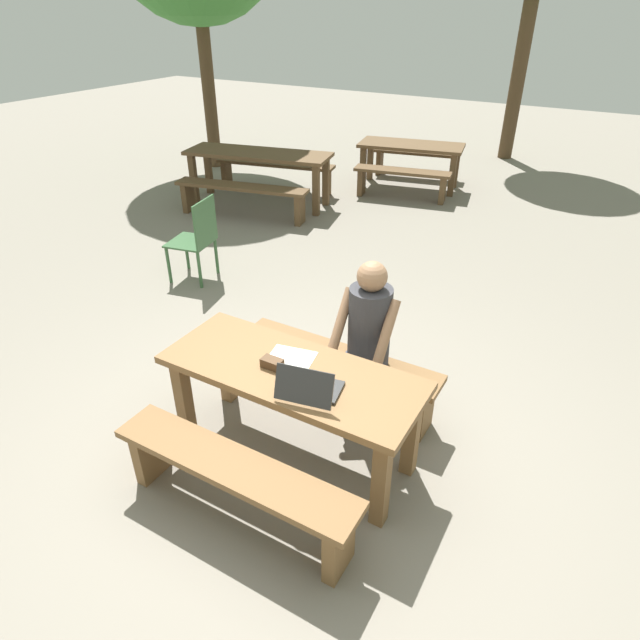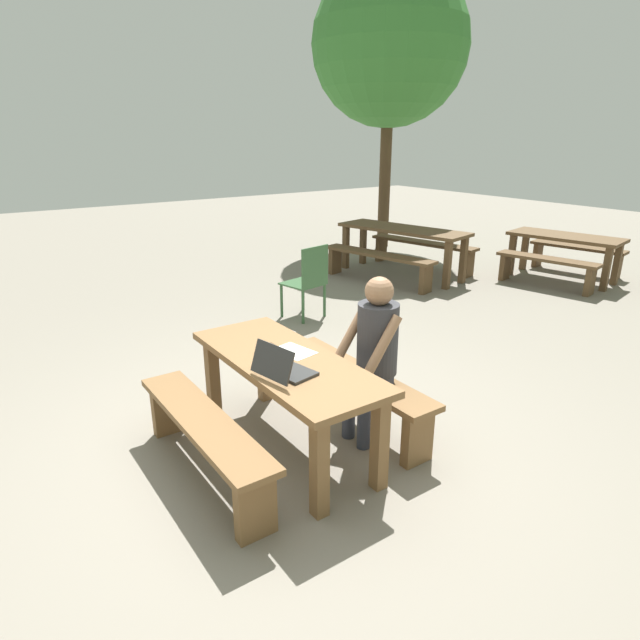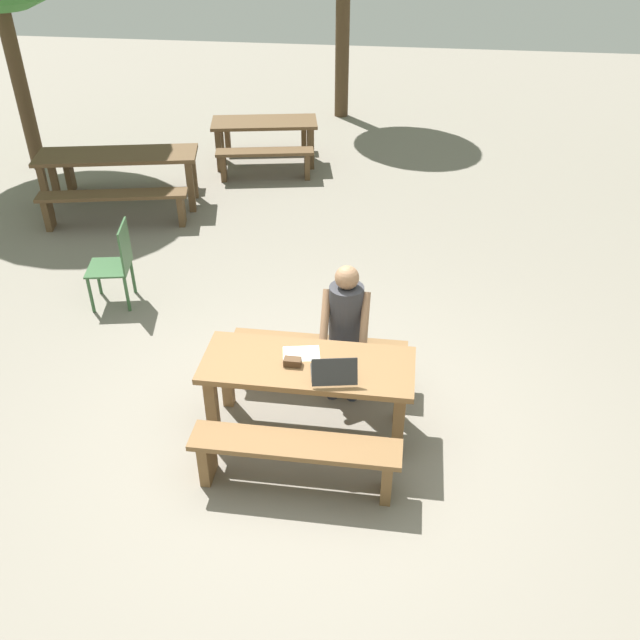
# 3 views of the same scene
# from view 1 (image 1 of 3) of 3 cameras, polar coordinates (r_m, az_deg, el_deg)

# --- Properties ---
(ground_plane) EXTENTS (30.00, 30.00, 0.00)m
(ground_plane) POSITION_cam_1_polar(r_m,az_deg,el_deg) (3.89, -2.75, -13.65)
(ground_plane) COLOR gray
(picnic_table_front) EXTENTS (1.70, 0.67, 0.71)m
(picnic_table_front) POSITION_cam_1_polar(r_m,az_deg,el_deg) (3.50, -2.99, -6.79)
(picnic_table_front) COLOR brown
(picnic_table_front) RESTS_ON ground
(bench_near) EXTENTS (1.59, 0.30, 0.45)m
(bench_near) POSITION_cam_1_polar(r_m,az_deg,el_deg) (3.30, -9.05, -16.16)
(bench_near) COLOR brown
(bench_near) RESTS_ON ground
(bench_far) EXTENTS (1.59, 0.30, 0.45)m
(bench_far) POSITION_cam_1_polar(r_m,az_deg,el_deg) (4.09, 1.92, -4.92)
(bench_far) COLOR brown
(bench_far) RESTS_ON ground
(laptop) EXTENTS (0.40, 0.35, 0.22)m
(laptop) POSITION_cam_1_polar(r_m,az_deg,el_deg) (3.19, -1.16, -7.06)
(laptop) COLOR #2D2D2D
(laptop) RESTS_ON picnic_table_front
(small_pouch) EXTENTS (0.14, 0.08, 0.06)m
(small_pouch) POSITION_cam_1_polar(r_m,az_deg,el_deg) (3.43, -5.07, -4.56)
(small_pouch) COLOR #4C331E
(small_pouch) RESTS_ON picnic_table_front
(paper_sheet) EXTENTS (0.33, 0.26, 0.00)m
(paper_sheet) POSITION_cam_1_polar(r_m,az_deg,el_deg) (3.53, -3.01, -3.90)
(paper_sheet) COLOR white
(paper_sheet) RESTS_ON picnic_table_front
(person_seated) EXTENTS (0.41, 0.41, 1.25)m
(person_seated) POSITION_cam_1_polar(r_m,az_deg,el_deg) (3.75, 4.97, -1.31)
(person_seated) COLOR #333847
(person_seated) RESTS_ON ground
(plastic_chair) EXTENTS (0.52, 0.52, 0.92)m
(plastic_chair) POSITION_cam_1_polar(r_m,az_deg,el_deg) (6.03, -12.87, 8.42)
(plastic_chair) COLOR #335933
(plastic_chair) RESTS_ON ground
(picnic_table_mid) EXTENTS (2.24, 1.12, 0.77)m
(picnic_table_mid) POSITION_cam_1_polar(r_m,az_deg,el_deg) (8.32, -6.55, 16.41)
(picnic_table_mid) COLOR brown
(picnic_table_mid) RESTS_ON ground
(bench_mid_south) EXTENTS (1.95, 0.71, 0.46)m
(bench_mid_south) POSITION_cam_1_polar(r_m,az_deg,el_deg) (7.85, -8.29, 13.12)
(bench_mid_south) COLOR brown
(bench_mid_south) RESTS_ON ground
(bench_mid_north) EXTENTS (1.95, 0.71, 0.46)m
(bench_mid_north) POSITION_cam_1_polar(r_m,az_deg,el_deg) (8.96, -4.77, 15.58)
(bench_mid_north) COLOR brown
(bench_mid_north) RESTS_ON ground
(picnic_table_rear) EXTENTS (1.74, 0.99, 0.70)m
(picnic_table_rear) POSITION_cam_1_polar(r_m,az_deg,el_deg) (9.19, 9.56, 17.14)
(picnic_table_rear) COLOR brown
(picnic_table_rear) RESTS_ON ground
(bench_rear_south) EXTENTS (1.50, 0.58, 0.45)m
(bench_rear_south) POSITION_cam_1_polar(r_m,az_deg,el_deg) (8.66, 8.64, 14.63)
(bench_rear_south) COLOR brown
(bench_rear_south) RESTS_ON ground
(bench_rear_north) EXTENTS (1.50, 0.58, 0.45)m
(bench_rear_north) POSITION_cam_1_polar(r_m,az_deg,el_deg) (9.84, 10.11, 16.48)
(bench_rear_north) COLOR brown
(bench_rear_north) RESTS_ON ground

